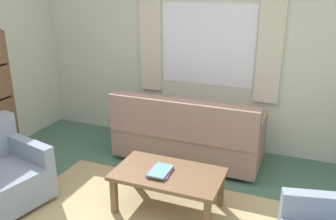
{
  "coord_description": "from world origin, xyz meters",
  "views": [
    {
      "loc": [
        1.32,
        -2.53,
        2.24
      ],
      "look_at": [
        0.02,
        0.7,
        1.01
      ],
      "focal_mm": 38.31,
      "sensor_mm": 36.0,
      "label": 1
    }
  ],
  "objects": [
    {
      "name": "couch",
      "position": [
        -0.05,
        1.56,
        0.37
      ],
      "size": [
        1.9,
        0.82,
        0.92
      ],
      "rotation": [
        0.0,
        0.0,
        3.14
      ],
      "color": "gray",
      "rests_on": "ground_plane"
    },
    {
      "name": "coffee_table",
      "position": [
        0.13,
        0.44,
        0.38
      ],
      "size": [
        1.1,
        0.64,
        0.44
      ],
      "color": "brown",
      "rests_on": "ground_plane"
    },
    {
      "name": "wall_back",
      "position": [
        0.0,
        2.26,
        1.3
      ],
      "size": [
        5.32,
        0.12,
        2.6
      ],
      "primitive_type": "cube",
      "color": "beige",
      "rests_on": "ground_plane"
    },
    {
      "name": "book_stack_on_table",
      "position": [
        0.06,
        0.4,
        0.46
      ],
      "size": [
        0.24,
        0.3,
        0.04
      ],
      "color": "#7F478C",
      "rests_on": "coffee_table"
    },
    {
      "name": "window_with_curtains",
      "position": [
        0.0,
        2.18,
        1.45
      ],
      "size": [
        1.98,
        0.07,
        1.4
      ],
      "color": "white"
    }
  ]
}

